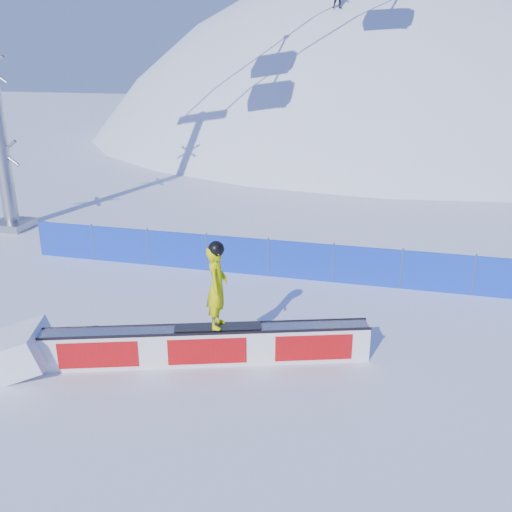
# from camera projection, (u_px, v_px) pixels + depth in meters

# --- Properties ---
(ground) EXTENTS (160.00, 160.00, 0.00)m
(ground) POSITION_uv_depth(u_px,v_px,m) (351.00, 359.00, 12.97)
(ground) COLOR white
(ground) RESTS_ON ground
(snow_hill) EXTENTS (64.00, 64.00, 64.00)m
(snow_hill) POSITION_uv_depth(u_px,v_px,m) (381.00, 312.00, 57.35)
(snow_hill) COLOR white
(snow_hill) RESTS_ON ground
(safety_fence) EXTENTS (22.05, 0.05, 1.30)m
(safety_fence) POSITION_uv_depth(u_px,v_px,m) (367.00, 266.00, 16.88)
(safety_fence) COLOR #1236C4
(safety_fence) RESTS_ON ground
(rail_box) EXTENTS (7.04, 2.76, 0.87)m
(rail_box) POSITION_uv_depth(u_px,v_px,m) (207.00, 345.00, 12.68)
(rail_box) COLOR white
(rail_box) RESTS_ON ground
(snow_ramp) EXTENTS (2.54, 2.01, 1.38)m
(snow_ramp) POSITION_uv_depth(u_px,v_px,m) (1.00, 370.00, 12.53)
(snow_ramp) COLOR white
(snow_ramp) RESTS_ON ground
(snowboarder) EXTENTS (1.92, 0.93, 2.00)m
(snowboarder) POSITION_uv_depth(u_px,v_px,m) (217.00, 286.00, 12.22)
(snowboarder) COLOR black
(snowboarder) RESTS_ON rail_box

